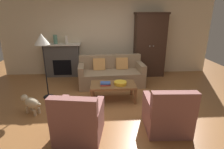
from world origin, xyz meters
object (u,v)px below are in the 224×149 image
Objects in this scene: mantel_vase_jade at (55,39)px; armchair_near_right at (167,115)px; armchair_near_left at (79,121)px; mantel_vase_cream at (66,40)px; floor_lamp at (42,43)px; armoire at (149,45)px; fireplace at (63,60)px; fruit_bowl at (120,83)px; book_stack at (105,84)px; coffee_table at (113,86)px; couch at (111,74)px; dog at (31,103)px.

mantel_vase_jade is 4.31m from armchair_near_right.
mantel_vase_jade is 3.66m from armchair_near_left.
mantel_vase_cream is 0.16× the size of floor_lamp.
armoire reaches higher than mantel_vase_cream.
armchair_near_left is (0.90, -3.38, -0.25)m from fireplace.
mantel_vase_cream reaches higher than fruit_bowl.
mantel_vase_jade is at bearing 128.28° from book_stack.
mantel_vase_jade is (-3.13, 0.06, 0.20)m from armoire.
book_stack is 0.15× the size of floor_lamp.
armoire is 2.39× the size of armchair_near_right.
coffee_table is 3.59× the size of fruit_bowl.
armoire is at bearing -1.10° from mantel_vase_jade.
couch is at bearing 79.34° from book_stack.
coffee_table is 0.68× the size of floor_lamp.
armchair_near_left is at bearing -122.10° from fruit_bowl.
couch is 1.79× the size of coffee_table.
fruit_bowl is (0.17, -0.04, 0.09)m from coffee_table.
fireplace reaches higher than armchair_near_right.
book_stack is at bearing -58.67° from mantel_vase_cream.
couch is at bearing -29.93° from fireplace.
fruit_bowl is at bearing 13.74° from dog.
fruit_bowl is 0.61× the size of dog.
couch is at bearing 110.73° from armchair_near_right.
dog is (-1.82, -1.57, -0.07)m from couch.
floor_lamp is (-1.68, -0.80, 1.09)m from couch.
fruit_bowl is 2.66m from mantel_vase_cream.
coffee_table is (1.59, -1.97, -0.20)m from fireplace.
mantel_vase_cream is (-1.42, 0.90, 0.93)m from couch.
armchair_near_left is at bearing -38.48° from dog.
coffee_table reaches higher than dog.
book_stack is at bearing 131.10° from armchair_near_right.
armchair_near_left reaches higher than fruit_bowl.
coffee_table is 4.50× the size of book_stack.
armoire reaches higher than fruit_bowl.
armchair_near_left is (0.72, -3.37, -0.93)m from mantel_vase_cream.
floor_lamp is at bearing 171.08° from fruit_bowl.
armchair_near_right is at bearing -31.04° from floor_lamp.
floor_lamp is at bearing 171.60° from coffee_table.
fruit_bowl reaches higher than book_stack.
fireplace is at bearing 124.71° from book_stack.
mantel_vase_cream is at bearing 147.54° from couch.
book_stack is at bearing -100.66° from couch.
floor_lamp is at bearing -92.68° from fireplace.
fruit_bowl is 0.35× the size of armchair_near_left.
book_stack is 1.70m from dog.
dog is (-0.04, -2.48, -1.02)m from mantel_vase_jade.
coffee_table is 2.20× the size of dog.
armchair_near_right is (0.73, -1.26, -0.14)m from fruit_bowl.
mantel_vase_cream is at bearing -5.69° from fireplace.
couch is 2.41m from dog.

